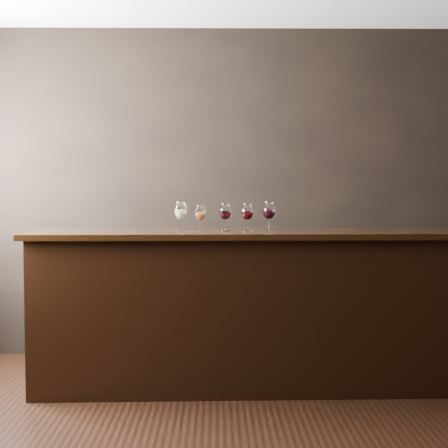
{
  "coord_description": "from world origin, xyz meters",
  "views": [
    {
      "loc": [
        -0.14,
        -3.13,
        1.41
      ],
      "look_at": [
        -0.08,
        1.34,
        1.18
      ],
      "focal_mm": 50.0,
      "sensor_mm": 36.0,
      "label": 1
    }
  ],
  "objects_px": {
    "glass_amber": "(200,213)",
    "glass_red_a": "(225,212)",
    "bar_counter": "(254,311)",
    "back_bar_shelf": "(310,314)",
    "glass_white": "(181,211)",
    "glass_red_b": "(247,212)",
    "glass_red_c": "(269,211)"
  },
  "relations": [
    {
      "from": "glass_amber",
      "to": "glass_red_a",
      "type": "xyz_separation_m",
      "value": [
        0.18,
        0.05,
        0.01
      ]
    },
    {
      "from": "bar_counter",
      "to": "glass_red_a",
      "type": "distance_m",
      "value": 0.75
    },
    {
      "from": "back_bar_shelf",
      "to": "glass_red_a",
      "type": "bearing_deg",
      "value": -137.25
    },
    {
      "from": "back_bar_shelf",
      "to": "glass_white",
      "type": "distance_m",
      "value": 1.54
    },
    {
      "from": "glass_white",
      "to": "glass_red_b",
      "type": "bearing_deg",
      "value": -1.17
    },
    {
      "from": "glass_white",
      "to": "back_bar_shelf",
      "type": "bearing_deg",
      "value": 34.17
    },
    {
      "from": "bar_counter",
      "to": "back_bar_shelf",
      "type": "bearing_deg",
      "value": 52.36
    },
    {
      "from": "bar_counter",
      "to": "glass_white",
      "type": "xyz_separation_m",
      "value": [
        -0.53,
        -0.01,
        0.73
      ]
    },
    {
      "from": "back_bar_shelf",
      "to": "glass_amber",
      "type": "bearing_deg",
      "value": -141.52
    },
    {
      "from": "back_bar_shelf",
      "to": "glass_red_a",
      "type": "height_order",
      "value": "glass_red_a"
    },
    {
      "from": "bar_counter",
      "to": "glass_red_a",
      "type": "relative_size",
      "value": 15.66
    },
    {
      "from": "glass_amber",
      "to": "glass_red_a",
      "type": "relative_size",
      "value": 0.96
    },
    {
      "from": "glass_red_b",
      "to": "glass_red_c",
      "type": "relative_size",
      "value": 0.93
    },
    {
      "from": "back_bar_shelf",
      "to": "glass_amber",
      "type": "relative_size",
      "value": 11.26
    },
    {
      "from": "bar_counter",
      "to": "glass_amber",
      "type": "xyz_separation_m",
      "value": [
        -0.39,
        -0.03,
        0.71
      ]
    },
    {
      "from": "glass_white",
      "to": "glass_red_c",
      "type": "bearing_deg",
      "value": -1.5
    },
    {
      "from": "back_bar_shelf",
      "to": "glass_red_a",
      "type": "relative_size",
      "value": 10.76
    },
    {
      "from": "glass_amber",
      "to": "glass_red_a",
      "type": "height_order",
      "value": "glass_red_a"
    },
    {
      "from": "back_bar_shelf",
      "to": "glass_amber",
      "type": "height_order",
      "value": "glass_amber"
    },
    {
      "from": "bar_counter",
      "to": "glass_white",
      "type": "distance_m",
      "value": 0.9
    },
    {
      "from": "glass_red_a",
      "to": "glass_red_c",
      "type": "relative_size",
      "value": 0.93
    },
    {
      "from": "glass_red_c",
      "to": "glass_red_a",
      "type": "bearing_deg",
      "value": 169.72
    },
    {
      "from": "bar_counter",
      "to": "glass_red_a",
      "type": "bearing_deg",
      "value": 171.8
    },
    {
      "from": "glass_amber",
      "to": "glass_red_a",
      "type": "bearing_deg",
      "value": 15.66
    },
    {
      "from": "glass_amber",
      "to": "glass_white",
      "type": "bearing_deg",
      "value": 175.41
    },
    {
      "from": "glass_red_b",
      "to": "glass_red_a",
      "type": "bearing_deg",
      "value": 162.45
    },
    {
      "from": "bar_counter",
      "to": "glass_red_c",
      "type": "height_order",
      "value": "glass_red_c"
    },
    {
      "from": "glass_amber",
      "to": "glass_red_c",
      "type": "relative_size",
      "value": 0.89
    },
    {
      "from": "glass_white",
      "to": "glass_red_b",
      "type": "xyz_separation_m",
      "value": [
        0.48,
        -0.01,
        -0.01
      ]
    },
    {
      "from": "back_bar_shelf",
      "to": "glass_white",
      "type": "relative_size",
      "value": 10.13
    },
    {
      "from": "glass_amber",
      "to": "back_bar_shelf",
      "type": "bearing_deg",
      "value": 38.48
    },
    {
      "from": "glass_red_a",
      "to": "glass_red_b",
      "type": "xyz_separation_m",
      "value": [
        0.16,
        -0.05,
        0.0
      ]
    }
  ]
}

